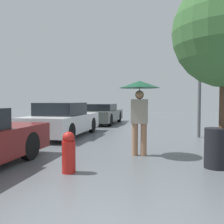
{
  "coord_description": "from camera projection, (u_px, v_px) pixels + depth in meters",
  "views": [
    {
      "loc": [
        0.52,
        -1.77,
        1.39
      ],
      "look_at": [
        -0.8,
        4.44,
        1.09
      ],
      "focal_mm": 40.0,
      "sensor_mm": 36.0,
      "label": 1
    }
  ],
  "objects": [
    {
      "name": "street_lamp",
      "position": [
        200.0,
        58.0,
        9.2
      ],
      "size": [
        0.31,
        0.31,
        4.67
      ],
      "color": "#515456",
      "rests_on": "ground_plane"
    },
    {
      "name": "parked_car_farthest",
      "position": [
        103.0,
        114.0,
        14.77
      ],
      "size": [
        1.67,
        4.39,
        1.17
      ],
      "color": "#4C514C",
      "rests_on": "ground_plane"
    },
    {
      "name": "fire_hydrant",
      "position": [
        69.0,
        152.0,
        4.75
      ],
      "size": [
        0.26,
        0.26,
        0.79
      ],
      "color": "#B21E19",
      "rests_on": "ground_plane"
    },
    {
      "name": "parked_car_middle",
      "position": [
        63.0,
        120.0,
        9.65
      ],
      "size": [
        1.71,
        4.13,
        1.29
      ],
      "color": "silver",
      "rests_on": "ground_plane"
    },
    {
      "name": "trash_bin",
      "position": [
        216.0,
        148.0,
        5.09
      ],
      "size": [
        0.47,
        0.47,
        0.82
      ],
      "color": "black",
      "rests_on": "ground_plane"
    },
    {
      "name": "pedestrian",
      "position": [
        140.0,
        98.0,
        6.19
      ],
      "size": [
        1.0,
        1.0,
        1.87
      ],
      "color": "#9E7051",
      "rests_on": "ground_plane"
    }
  ]
}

